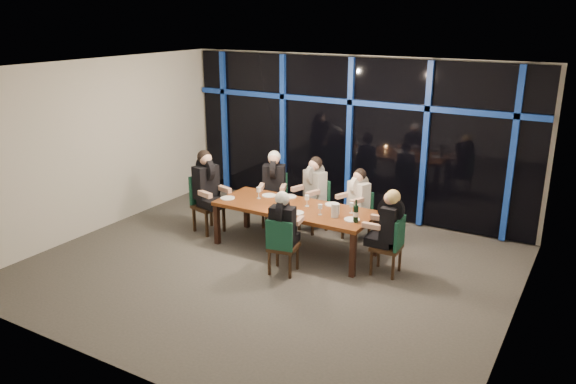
{
  "coord_description": "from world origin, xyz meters",
  "views": [
    {
      "loc": [
        4.22,
        -6.62,
        3.73
      ],
      "look_at": [
        0.0,
        0.6,
        1.05
      ],
      "focal_mm": 35.0,
      "sensor_mm": 36.0,
      "label": 1
    }
  ],
  "objects_px": {
    "chair_far_mid": "(316,202)",
    "chair_end_left": "(205,200)",
    "diner_end_right": "(388,219)",
    "diner_far_left": "(274,178)",
    "chair_end_right": "(392,243)",
    "diner_far_mid": "(314,183)",
    "diner_near_mid": "(283,220)",
    "diner_far_right": "(357,194)",
    "dining_table": "(294,210)",
    "diner_end_left": "(207,180)",
    "chair_far_right": "(360,212)",
    "chair_near_mid": "(282,244)",
    "chair_far_left": "(275,196)",
    "water_pitcher": "(335,210)",
    "wine_bottle": "(356,214)"
  },
  "relations": [
    {
      "from": "chair_end_left",
      "to": "diner_far_left",
      "type": "distance_m",
      "value": 1.28
    },
    {
      "from": "chair_end_right",
      "to": "diner_far_mid",
      "type": "distance_m",
      "value": 2.11
    },
    {
      "from": "diner_near_mid",
      "to": "chair_end_left",
      "type": "bearing_deg",
      "value": -30.49
    },
    {
      "from": "chair_far_right",
      "to": "diner_near_mid",
      "type": "bearing_deg",
      "value": -82.11
    },
    {
      "from": "diner_far_left",
      "to": "diner_near_mid",
      "type": "bearing_deg",
      "value": -77.27
    },
    {
      "from": "chair_far_mid",
      "to": "chair_end_right",
      "type": "xyz_separation_m",
      "value": [
        1.81,
        -1.06,
        -0.01
      ]
    },
    {
      "from": "dining_table",
      "to": "chair_end_right",
      "type": "xyz_separation_m",
      "value": [
        1.7,
        -0.07,
        -0.18
      ]
    },
    {
      "from": "dining_table",
      "to": "chair_far_mid",
      "type": "xyz_separation_m",
      "value": [
        -0.11,
        0.99,
        -0.17
      ]
    },
    {
      "from": "chair_far_mid",
      "to": "chair_near_mid",
      "type": "bearing_deg",
      "value": -59.29
    },
    {
      "from": "chair_end_right",
      "to": "diner_end_right",
      "type": "height_order",
      "value": "diner_end_right"
    },
    {
      "from": "chair_end_left",
      "to": "wine_bottle",
      "type": "bearing_deg",
      "value": -76.59
    },
    {
      "from": "diner_end_left",
      "to": "wine_bottle",
      "type": "bearing_deg",
      "value": -76.19
    },
    {
      "from": "chair_far_left",
      "to": "diner_near_mid",
      "type": "height_order",
      "value": "diner_near_mid"
    },
    {
      "from": "diner_far_right",
      "to": "diner_far_mid",
      "type": "bearing_deg",
      "value": -158.67
    },
    {
      "from": "chair_far_left",
      "to": "chair_end_left",
      "type": "xyz_separation_m",
      "value": [
        -0.89,
        -0.9,
        0.03
      ]
    },
    {
      "from": "chair_far_right",
      "to": "diner_far_mid",
      "type": "height_order",
      "value": "diner_far_mid"
    },
    {
      "from": "chair_end_right",
      "to": "diner_end_right",
      "type": "bearing_deg",
      "value": -90.0
    },
    {
      "from": "chair_far_mid",
      "to": "wine_bottle",
      "type": "xyz_separation_m",
      "value": [
        1.25,
        -1.14,
        0.37
      ]
    },
    {
      "from": "chair_near_mid",
      "to": "diner_far_mid",
      "type": "relative_size",
      "value": 0.98
    },
    {
      "from": "chair_far_left",
      "to": "diner_far_mid",
      "type": "bearing_deg",
      "value": -18.61
    },
    {
      "from": "diner_far_left",
      "to": "wine_bottle",
      "type": "height_order",
      "value": "diner_far_left"
    },
    {
      "from": "diner_far_right",
      "to": "diner_end_right",
      "type": "xyz_separation_m",
      "value": [
        0.91,
        -0.98,
        0.04
      ]
    },
    {
      "from": "diner_far_right",
      "to": "chair_near_mid",
      "type": "bearing_deg",
      "value": -80.86
    },
    {
      "from": "diner_end_right",
      "to": "wine_bottle",
      "type": "bearing_deg",
      "value": -83.5
    },
    {
      "from": "dining_table",
      "to": "chair_end_left",
      "type": "xyz_separation_m",
      "value": [
        -1.79,
        -0.04,
        -0.12
      ]
    },
    {
      "from": "diner_far_mid",
      "to": "diner_near_mid",
      "type": "distance_m",
      "value": 1.78
    },
    {
      "from": "diner_far_right",
      "to": "diner_end_right",
      "type": "height_order",
      "value": "diner_end_right"
    },
    {
      "from": "diner_far_mid",
      "to": "diner_end_right",
      "type": "xyz_separation_m",
      "value": [
        1.75,
        -0.99,
        -0.02
      ]
    },
    {
      "from": "diner_far_right",
      "to": "diner_end_right",
      "type": "distance_m",
      "value": 1.34
    },
    {
      "from": "chair_end_left",
      "to": "diner_end_right",
      "type": "relative_size",
      "value": 1.15
    },
    {
      "from": "chair_end_right",
      "to": "diner_near_mid",
      "type": "distance_m",
      "value": 1.63
    },
    {
      "from": "chair_far_right",
      "to": "chair_far_left",
      "type": "bearing_deg",
      "value": -153.95
    },
    {
      "from": "diner_end_left",
      "to": "diner_near_mid",
      "type": "xyz_separation_m",
      "value": [
        1.99,
        -0.76,
        -0.12
      ]
    },
    {
      "from": "chair_far_mid",
      "to": "chair_far_right",
      "type": "xyz_separation_m",
      "value": [
        0.84,
        -0.02,
        -0.04
      ]
    },
    {
      "from": "chair_far_mid",
      "to": "chair_end_left",
      "type": "relative_size",
      "value": 0.91
    },
    {
      "from": "chair_far_mid",
      "to": "diner_end_left",
      "type": "relative_size",
      "value": 0.94
    },
    {
      "from": "chair_end_right",
      "to": "diner_far_left",
      "type": "bearing_deg",
      "value": -111.08
    },
    {
      "from": "chair_end_left",
      "to": "wine_bottle",
      "type": "distance_m",
      "value": 2.95
    },
    {
      "from": "chair_end_left",
      "to": "diner_far_left",
      "type": "xyz_separation_m",
      "value": [
        0.93,
        0.82,
        0.34
      ]
    },
    {
      "from": "diner_far_left",
      "to": "diner_end_left",
      "type": "xyz_separation_m",
      "value": [
        -0.84,
        -0.84,
        0.06
      ]
    },
    {
      "from": "diner_near_mid",
      "to": "wine_bottle",
      "type": "xyz_separation_m",
      "value": [
        0.86,
        0.67,
        0.05
      ]
    },
    {
      "from": "chair_far_mid",
      "to": "diner_far_mid",
      "type": "height_order",
      "value": "diner_far_mid"
    },
    {
      "from": "diner_far_right",
      "to": "chair_end_left",
      "type": "bearing_deg",
      "value": -137.33
    },
    {
      "from": "diner_end_right",
      "to": "wine_bottle",
      "type": "xyz_separation_m",
      "value": [
        -0.48,
        -0.08,
        0.03
      ]
    },
    {
      "from": "chair_end_right",
      "to": "diner_end_left",
      "type": "height_order",
      "value": "diner_end_left"
    },
    {
      "from": "diner_far_left",
      "to": "diner_far_mid",
      "type": "xyz_separation_m",
      "value": [
        0.73,
        0.13,
        -0.02
      ]
    },
    {
      "from": "chair_far_right",
      "to": "water_pitcher",
      "type": "height_order",
      "value": "water_pitcher"
    },
    {
      "from": "dining_table",
      "to": "diner_far_right",
      "type": "height_order",
      "value": "diner_far_right"
    },
    {
      "from": "diner_far_left",
      "to": "diner_far_right",
      "type": "distance_m",
      "value": 1.58
    },
    {
      "from": "chair_far_mid",
      "to": "diner_end_left",
      "type": "xyz_separation_m",
      "value": [
        -1.6,
        -1.05,
        0.45
      ]
    }
  ]
}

